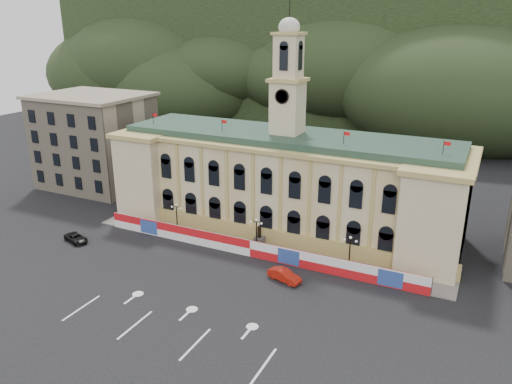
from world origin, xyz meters
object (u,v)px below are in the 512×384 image
at_px(statue, 259,241).
at_px(lamp_center, 256,232).
at_px(black_suv, 76,238).
at_px(red_sedan, 284,275).

relative_size(statue, lamp_center, 0.72).
height_order(statue, black_suv, statue).
bearing_deg(red_sedan, black_suv, 110.46).
height_order(statue, red_sedan, statue).
bearing_deg(black_suv, lamp_center, -53.41).
relative_size(lamp_center, black_suv, 1.05).
height_order(statue, lamp_center, lamp_center).
distance_m(statue, lamp_center, 2.14).
bearing_deg(red_sedan, statue, 59.75).
relative_size(red_sedan, black_suv, 1.01).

